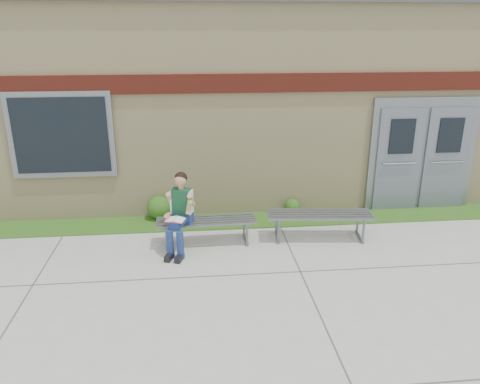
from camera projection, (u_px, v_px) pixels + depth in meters
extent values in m
plane|color=#9E9E99|center=(239.00, 292.00, 6.67)|extent=(80.00, 80.00, 0.00)
cube|color=#234A13|center=(226.00, 221.00, 9.11)|extent=(16.00, 0.80, 0.02)
cube|color=beige|center=(216.00, 94.00, 11.63)|extent=(16.00, 6.00, 4.00)
cube|color=#3F3F42|center=(214.00, 4.00, 10.94)|extent=(16.20, 6.20, 0.20)
cube|color=maroon|center=(223.00, 83.00, 8.59)|extent=(16.00, 0.06, 0.35)
cube|color=slate|center=(62.00, 135.00, 8.60)|extent=(1.90, 0.08, 1.60)
cube|color=black|center=(61.00, 136.00, 8.56)|extent=(1.70, 0.04, 1.40)
cube|color=slate|center=(422.00, 154.00, 9.44)|extent=(2.20, 0.08, 2.30)
cube|color=slate|center=(398.00, 160.00, 9.38)|extent=(0.92, 0.06, 2.10)
cube|color=slate|center=(446.00, 159.00, 9.47)|extent=(0.92, 0.06, 2.10)
cube|color=slate|center=(206.00, 221.00, 8.06)|extent=(1.72, 0.52, 0.03)
cube|color=slate|center=(167.00, 235.00, 8.07)|extent=(0.05, 0.48, 0.39)
cube|color=slate|center=(246.00, 231.00, 8.20)|extent=(0.05, 0.48, 0.39)
cube|color=slate|center=(320.00, 214.00, 8.23)|extent=(1.89, 0.69, 0.04)
cube|color=slate|center=(278.00, 229.00, 8.25)|extent=(0.09, 0.52, 0.42)
cube|color=slate|center=(359.00, 226.00, 8.39)|extent=(0.09, 0.52, 0.42)
cube|color=navy|center=(183.00, 218.00, 7.94)|extent=(0.38, 0.32, 0.15)
cube|color=#0F3920|center=(182.00, 201.00, 7.83)|extent=(0.35, 0.28, 0.45)
sphere|color=tan|center=(181.00, 180.00, 7.69)|extent=(0.26, 0.26, 0.20)
sphere|color=black|center=(181.00, 178.00, 7.70)|extent=(0.27, 0.27, 0.21)
cylinder|color=navy|center=(173.00, 222.00, 7.72)|extent=(0.26, 0.43, 0.15)
cylinder|color=navy|center=(183.00, 223.00, 7.69)|extent=(0.26, 0.43, 0.15)
cylinder|color=navy|center=(170.00, 244.00, 7.60)|extent=(0.12, 0.12, 0.48)
cylinder|color=navy|center=(180.00, 245.00, 7.57)|extent=(0.12, 0.12, 0.48)
cube|color=black|center=(169.00, 257.00, 7.61)|extent=(0.17, 0.27, 0.10)
cube|color=black|center=(179.00, 258.00, 7.57)|extent=(0.17, 0.27, 0.10)
cylinder|color=tan|center=(170.00, 199.00, 7.79)|extent=(0.15, 0.23, 0.26)
cylinder|color=tan|center=(191.00, 200.00, 7.72)|extent=(0.15, 0.23, 0.26)
cube|color=white|center=(175.00, 219.00, 7.57)|extent=(0.35, 0.29, 0.01)
cube|color=#BB4668|center=(175.00, 220.00, 7.57)|extent=(0.35, 0.30, 0.01)
sphere|color=#65C033|center=(190.00, 203.00, 7.58)|extent=(0.08, 0.08, 0.08)
sphere|color=#234A13|center=(159.00, 207.00, 9.14)|extent=(0.46, 0.46, 0.46)
sphere|color=#234A13|center=(292.00, 206.00, 9.41)|extent=(0.30, 0.30, 0.30)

